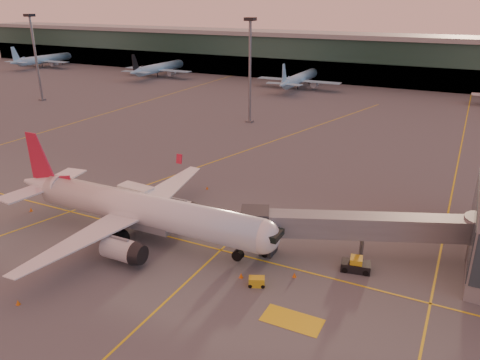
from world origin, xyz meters
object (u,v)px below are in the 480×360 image
at_px(main_airplane, 138,210).
at_px(catering_truck, 137,197).
at_px(gpu_cart, 257,282).
at_px(pushback_tug, 356,265).

height_order(main_airplane, catering_truck, main_airplane).
distance_m(main_airplane, catering_truck, 8.35).
relative_size(main_airplane, gpu_cart, 19.49).
xyz_separation_m(catering_truck, pushback_tug, (33.07, -1.70, -1.63)).
bearing_deg(main_airplane, catering_truck, 129.60).
distance_m(catering_truck, pushback_tug, 33.16).
bearing_deg(gpu_cart, catering_truck, 134.44).
xyz_separation_m(main_airplane, catering_truck, (-5.28, 6.25, -1.65)).
bearing_deg(pushback_tug, catering_truck, 166.46).
distance_m(catering_truck, gpu_cart, 25.95).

